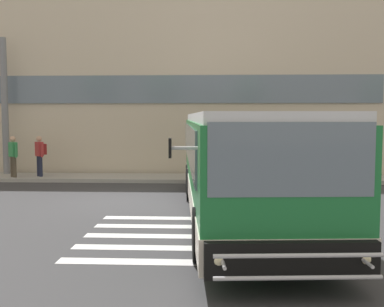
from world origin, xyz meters
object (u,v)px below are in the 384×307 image
object	(u,v)px
entry_support_column	(5,106)
passenger_by_doorway	(40,153)
bus_main_foreground	(239,166)
passenger_near_column	(13,154)

from	to	relation	value
entry_support_column	passenger_by_doorway	distance (m)	2.77
entry_support_column	bus_main_foreground	bearing A→B (deg)	-38.09
bus_main_foreground	passenger_near_column	world-z (taller)	bus_main_foreground
entry_support_column	passenger_near_column	world-z (taller)	entry_support_column
bus_main_foreground	passenger_by_doorway	distance (m)	10.34
passenger_near_column	passenger_by_doorway	xyz separation A→B (m)	(1.00, 0.32, 0.03)
passenger_near_column	passenger_by_doorway	bearing A→B (deg)	17.96
passenger_by_doorway	passenger_near_column	bearing A→B (deg)	-162.04
passenger_near_column	passenger_by_doorway	distance (m)	1.05
passenger_near_column	entry_support_column	bearing A→B (deg)	125.22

